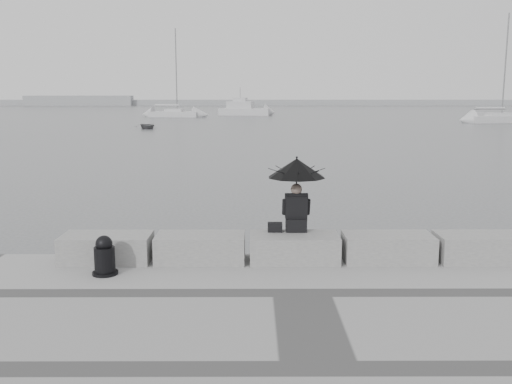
{
  "coord_description": "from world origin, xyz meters",
  "views": [
    {
      "loc": [
        -0.73,
        -10.45,
        3.52
      ],
      "look_at": [
        -0.68,
        3.0,
        1.18
      ],
      "focal_mm": 40.0,
      "sensor_mm": 36.0,
      "label": 1
    }
  ],
  "objects_px": {
    "mooring_bollard": "(105,258)",
    "sailboat_left": "(174,113)",
    "seated_person": "(297,179)",
    "sailboat_right": "(498,118)",
    "dinghy": "(147,126)",
    "small_motorboat": "(486,118)",
    "motor_cruiser": "(245,110)"
  },
  "relations": [
    {
      "from": "sailboat_left",
      "to": "motor_cruiser",
      "type": "xyz_separation_m",
      "value": [
        10.5,
        6.35,
        0.37
      ]
    },
    {
      "from": "seated_person",
      "to": "motor_cruiser",
      "type": "distance_m",
      "value": 81.88
    },
    {
      "from": "mooring_bollard",
      "to": "sailboat_right",
      "type": "relative_size",
      "value": 0.05
    },
    {
      "from": "small_motorboat",
      "to": "seated_person",
      "type": "bearing_deg",
      "value": -122.57
    },
    {
      "from": "seated_person",
      "to": "sailboat_right",
      "type": "height_order",
      "value": "sailboat_right"
    },
    {
      "from": "mooring_bollard",
      "to": "sailboat_right",
      "type": "xyz_separation_m",
      "value": [
        32.01,
        59.91,
        -0.26
      ]
    },
    {
      "from": "seated_person",
      "to": "dinghy",
      "type": "distance_m",
      "value": 48.6
    },
    {
      "from": "small_motorboat",
      "to": "mooring_bollard",
      "type": "bearing_deg",
      "value": -124.56
    },
    {
      "from": "mooring_bollard",
      "to": "dinghy",
      "type": "bearing_deg",
      "value": 99.65
    },
    {
      "from": "mooring_bollard",
      "to": "seated_person",
      "type": "bearing_deg",
      "value": 17.89
    },
    {
      "from": "sailboat_left",
      "to": "seated_person",
      "type": "bearing_deg",
      "value": -70.37
    },
    {
      "from": "small_motorboat",
      "to": "dinghy",
      "type": "bearing_deg",
      "value": -165.15
    },
    {
      "from": "sailboat_right",
      "to": "dinghy",
      "type": "bearing_deg",
      "value": -174.08
    },
    {
      "from": "seated_person",
      "to": "sailboat_left",
      "type": "bearing_deg",
      "value": 98.93
    },
    {
      "from": "sailboat_right",
      "to": "small_motorboat",
      "type": "distance_m",
      "value": 5.64
    },
    {
      "from": "motor_cruiser",
      "to": "dinghy",
      "type": "relative_size",
      "value": 2.7
    },
    {
      "from": "seated_person",
      "to": "small_motorboat",
      "type": "distance_m",
      "value": 70.88
    },
    {
      "from": "seated_person",
      "to": "dinghy",
      "type": "xyz_separation_m",
      "value": [
        -11.49,
        47.19,
        -1.71
      ]
    },
    {
      "from": "motor_cruiser",
      "to": "dinghy",
      "type": "xyz_separation_m",
      "value": [
        -9.32,
        -34.65,
        -0.62
      ]
    },
    {
      "from": "mooring_bollard",
      "to": "sailboat_left",
      "type": "distance_m",
      "value": 77.13
    },
    {
      "from": "seated_person",
      "to": "sailboat_left",
      "type": "xyz_separation_m",
      "value": [
        -12.67,
        75.49,
        -1.45
      ]
    },
    {
      "from": "sailboat_right",
      "to": "small_motorboat",
      "type": "bearing_deg",
      "value": 71.84
    },
    {
      "from": "sailboat_left",
      "to": "sailboat_right",
      "type": "bearing_deg",
      "value": -11.8
    },
    {
      "from": "sailboat_left",
      "to": "motor_cruiser",
      "type": "height_order",
      "value": "sailboat_left"
    },
    {
      "from": "small_motorboat",
      "to": "sailboat_left",
      "type": "bearing_deg",
      "value": 157.34
    },
    {
      "from": "sailboat_left",
      "to": "mooring_bollard",
      "type": "bearing_deg",
      "value": -72.91
    },
    {
      "from": "small_motorboat",
      "to": "dinghy",
      "type": "relative_size",
      "value": 1.69
    },
    {
      "from": "seated_person",
      "to": "motor_cruiser",
      "type": "relative_size",
      "value": 0.16
    },
    {
      "from": "seated_person",
      "to": "small_motorboat",
      "type": "height_order",
      "value": "seated_person"
    },
    {
      "from": "seated_person",
      "to": "sailboat_right",
      "type": "xyz_separation_m",
      "value": [
        28.72,
        58.85,
        -1.45
      ]
    },
    {
      "from": "sailboat_right",
      "to": "motor_cruiser",
      "type": "relative_size",
      "value": 1.5
    },
    {
      "from": "mooring_bollard",
      "to": "dinghy",
      "type": "distance_m",
      "value": 48.95
    }
  ]
}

